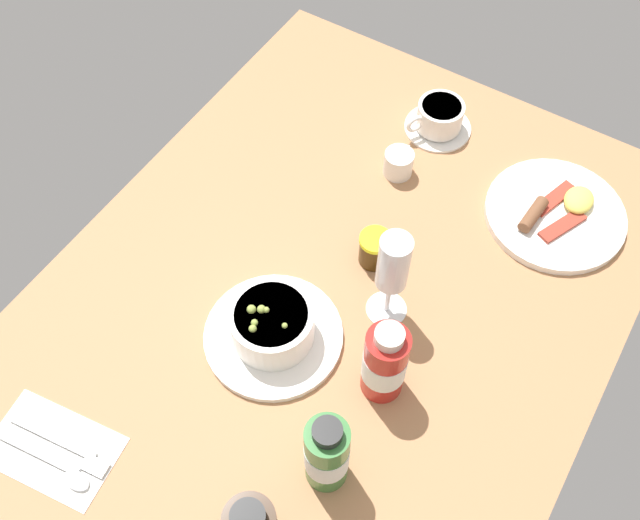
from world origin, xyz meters
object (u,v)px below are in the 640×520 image
(creamer_jug, at_px, (399,163))
(wine_glass, at_px, (393,267))
(porridge_bowl, at_px, (272,327))
(breakfast_plate, at_px, (556,213))
(cutlery_setting, at_px, (55,451))
(sauce_bottle_red, at_px, (385,363))
(sauce_bottle_green, at_px, (327,454))
(coffee_cup, at_px, (439,118))
(jam_jar, at_px, (375,249))

(creamer_jug, xyz_separation_m, wine_glass, (0.25, 0.12, 0.10))
(porridge_bowl, xyz_separation_m, breakfast_plate, (-0.44, 0.28, -0.03))
(creamer_jug, relative_size, breakfast_plate, 0.26)
(cutlery_setting, distance_m, wine_glass, 0.53)
(porridge_bowl, height_order, cutlery_setting, porridge_bowl)
(creamer_jug, bearing_deg, wine_glass, 25.03)
(creamer_jug, xyz_separation_m, sauce_bottle_red, (0.37, 0.17, 0.05))
(sauce_bottle_green, height_order, sauce_bottle_red, sauce_bottle_green)
(sauce_bottle_green, bearing_deg, breakfast_plate, 170.07)
(coffee_cup, bearing_deg, porridge_bowl, -1.66)
(sauce_bottle_red, xyz_separation_m, breakfast_plate, (-0.42, 0.10, -0.06))
(cutlery_setting, relative_size, coffee_cup, 1.57)
(jam_jar, bearing_deg, porridge_bowl, -15.89)
(breakfast_plate, bearing_deg, porridge_bowl, -31.93)
(jam_jar, bearing_deg, sauce_bottle_red, 32.65)
(wine_glass, distance_m, sauce_bottle_red, 0.13)
(cutlery_setting, bearing_deg, wine_glass, 147.55)
(creamer_jug, distance_m, jam_jar, 0.19)
(wine_glass, relative_size, jam_jar, 3.06)
(wine_glass, xyz_separation_m, sauce_bottle_green, (0.26, 0.05, -0.05))
(porridge_bowl, relative_size, sauce_bottle_red, 1.30)
(cutlery_setting, distance_m, creamer_jug, 0.71)
(sauce_bottle_green, bearing_deg, porridge_bowl, -126.73)
(sauce_bottle_green, bearing_deg, wine_glass, -168.47)
(porridge_bowl, distance_m, wine_glass, 0.20)
(wine_glass, height_order, jam_jar, wine_glass)
(creamer_jug, distance_m, wine_glass, 0.30)
(jam_jar, distance_m, sauce_bottle_green, 0.36)
(jam_jar, height_order, sauce_bottle_red, sauce_bottle_red)
(jam_jar, bearing_deg, cutlery_setting, -23.01)
(sauce_bottle_red, relative_size, breakfast_plate, 0.69)
(porridge_bowl, xyz_separation_m, wine_glass, (-0.13, 0.12, 0.09))
(porridge_bowl, distance_m, breakfast_plate, 0.52)
(sauce_bottle_green, xyz_separation_m, sauce_bottle_red, (-0.15, 0.00, -0.00))
(sauce_bottle_green, xyz_separation_m, breakfast_plate, (-0.57, 0.10, -0.07))
(wine_glass, height_order, breakfast_plate, wine_glass)
(cutlery_setting, xyz_separation_m, coffee_cup, (-0.82, 0.17, 0.03))
(sauce_bottle_green, bearing_deg, coffee_cup, -166.09)
(porridge_bowl, bearing_deg, cutlery_setting, -27.37)
(wine_glass, xyz_separation_m, breakfast_plate, (-0.31, 0.15, -0.11))
(wine_glass, bearing_deg, jam_jar, -137.99)
(porridge_bowl, height_order, sauce_bottle_red, sauce_bottle_red)
(cutlery_setting, bearing_deg, breakfast_plate, 149.89)
(creamer_jug, relative_size, jam_jar, 1.02)
(coffee_cup, distance_m, breakfast_plate, 0.27)
(sauce_bottle_green, distance_m, sauce_bottle_red, 0.15)
(cutlery_setting, height_order, wine_glass, wine_glass)
(coffee_cup, bearing_deg, wine_glass, 15.53)
(cutlery_setting, bearing_deg, porridge_bowl, 152.63)
(breakfast_plate, bearing_deg, jam_jar, -42.39)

